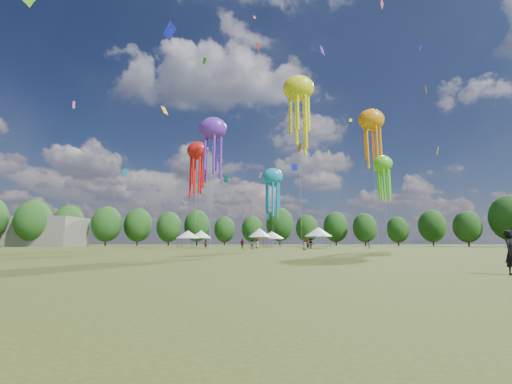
{
  "coord_description": "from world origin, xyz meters",
  "views": [
    {
      "loc": [
        -0.09,
        -15.73,
        1.2
      ],
      "look_at": [
        -1.01,
        15.0,
        6.0
      ],
      "focal_mm": 22.53,
      "sensor_mm": 36.0,
      "label": 1
    }
  ],
  "objects": [
    {
      "name": "treeline",
      "position": [
        -3.87,
        62.51,
        6.54
      ],
      "size": [
        201.57,
        95.24,
        13.43
      ],
      "color": "#38281C",
      "rests_on": "ground"
    },
    {
      "name": "festival_tents",
      "position": [
        -2.55,
        54.32,
        3.02
      ],
      "size": [
        33.34,
        9.72,
        4.3
      ],
      "color": "#47474C",
      "rests_on": "ground"
    },
    {
      "name": "spectator_near",
      "position": [
        -2.32,
        37.0,
        0.78
      ],
      "size": [
        0.86,
        0.74,
        1.55
      ],
      "primitive_type": "imported",
      "rotation": [
        0.0,
        0.0,
        2.93
      ],
      "color": "gray",
      "rests_on": "ground"
    },
    {
      "name": "spectators_far",
      "position": [
        4.58,
        43.49,
        0.86
      ],
      "size": [
        31.98,
        14.23,
        1.87
      ],
      "color": "gray",
      "rests_on": "ground"
    },
    {
      "name": "hangar",
      "position": [
        -72.0,
        72.0,
        4.0
      ],
      "size": [
        40.0,
        12.0,
        8.0
      ],
      "primitive_type": "cube",
      "color": "gray",
      "rests_on": "ground"
    },
    {
      "name": "show_kites",
      "position": [
        6.56,
        39.82,
        19.99
      ],
      "size": [
        40.11,
        22.33,
        28.78
      ],
      "color": "#662ABE",
      "rests_on": "ground"
    },
    {
      "name": "observer_main",
      "position": [
        9.01,
        -3.39,
        0.82
      ],
      "size": [
        0.71,
        0.62,
        1.65
      ],
      "primitive_type": "imported",
      "rotation": [
        0.0,
        0.0,
        0.46
      ],
      "color": "black",
      "rests_on": "ground"
    },
    {
      "name": "ground",
      "position": [
        0.0,
        0.0,
        0.0
      ],
      "size": [
        300.0,
        300.0,
        0.0
      ],
      "primitive_type": "plane",
      "color": "#384416",
      "rests_on": "ground"
    },
    {
      "name": "small_kites",
      "position": [
        -2.69,
        41.55,
        29.81
      ],
      "size": [
        76.39,
        65.91,
        43.95
      ],
      "color": "#662ABE",
      "rests_on": "ground"
    }
  ]
}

